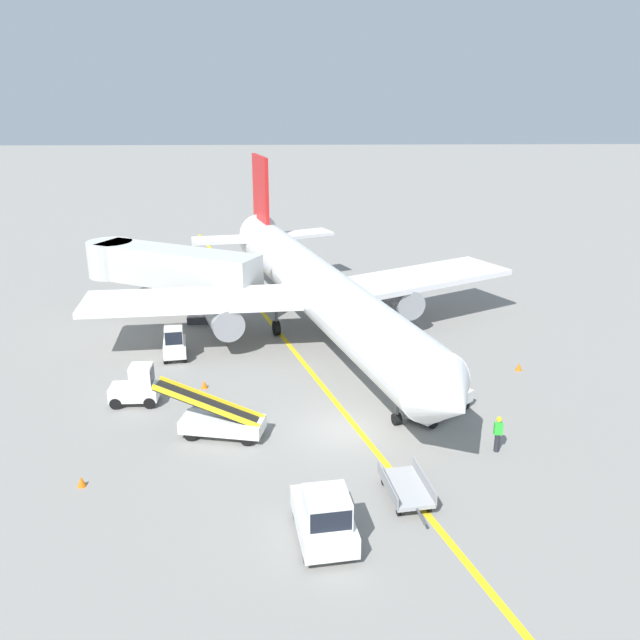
% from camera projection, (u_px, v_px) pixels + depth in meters
% --- Properties ---
extents(ground_plane, '(300.00, 300.00, 0.00)m').
position_uv_depth(ground_plane, '(344.00, 430.00, 31.89)').
color(ground_plane, gray).
extents(taxi_line_yellow, '(24.36, 76.38, 0.01)m').
position_uv_depth(taxi_line_yellow, '(322.00, 385.00, 36.58)').
color(taxi_line_yellow, yellow).
rests_on(taxi_line_yellow, ground).
extents(airliner, '(27.71, 34.53, 10.10)m').
position_uv_depth(airliner, '(316.00, 287.00, 42.01)').
color(airliner, white).
rests_on(airliner, ground).
extents(jet_bridge, '(12.64, 8.01, 4.85)m').
position_uv_depth(jet_bridge, '(160.00, 266.00, 46.29)').
color(jet_bridge, beige).
rests_on(jet_bridge, ground).
extents(pushback_tug, '(2.42, 3.84, 2.20)m').
position_uv_depth(pushback_tug, '(325.00, 517.00, 23.89)').
color(pushback_tug, silver).
rests_on(pushback_tug, ground).
extents(baggage_tug_near_wing, '(2.42, 1.37, 2.10)m').
position_uv_depth(baggage_tug_near_wing, '(137.00, 387.00, 34.18)').
color(baggage_tug_near_wing, silver).
rests_on(baggage_tug_near_wing, ground).
extents(baggage_tug_by_cargo_door, '(1.69, 2.58, 2.10)m').
position_uv_depth(baggage_tug_by_cargo_door, '(174.00, 344.00, 39.79)').
color(baggage_tug_by_cargo_door, silver).
rests_on(baggage_tug_by_cargo_door, ground).
extents(belt_loader_forward_hold, '(4.48, 4.36, 2.59)m').
position_uv_depth(belt_loader_forward_hold, '(438.00, 400.00, 33.08)').
color(belt_loader_forward_hold, silver).
rests_on(belt_loader_forward_hold, ground).
extents(belt_loader_aft_hold, '(5.15, 2.20, 2.59)m').
position_uv_depth(belt_loader_aft_hold, '(220.00, 421.00, 31.11)').
color(belt_loader_aft_hold, silver).
rests_on(belt_loader_aft_hold, ground).
extents(baggage_cart_loaded, '(1.99, 3.84, 0.94)m').
position_uv_depth(baggage_cart_loaded, '(406.00, 487.00, 26.54)').
color(baggage_cart_loaded, '#A5A5A8').
rests_on(baggage_cart_loaded, ground).
extents(ground_crew_marshaller, '(0.36, 0.24, 1.70)m').
position_uv_depth(ground_crew_marshaller, '(498.00, 433.00, 29.75)').
color(ground_crew_marshaller, '#26262D').
rests_on(ground_crew_marshaller, ground).
extents(safety_cone_nose_left, '(0.36, 0.36, 0.44)m').
position_uv_depth(safety_cone_nose_left, '(519.00, 367.00, 38.36)').
color(safety_cone_nose_left, orange).
rests_on(safety_cone_nose_left, ground).
extents(safety_cone_nose_right, '(0.36, 0.36, 0.44)m').
position_uv_depth(safety_cone_nose_right, '(204.00, 384.00, 36.14)').
color(safety_cone_nose_right, orange).
rests_on(safety_cone_nose_right, ground).
extents(safety_cone_wingtip_left, '(0.36, 0.36, 0.44)m').
position_uv_depth(safety_cone_wingtip_left, '(81.00, 481.00, 27.39)').
color(safety_cone_wingtip_left, orange).
rests_on(safety_cone_wingtip_left, ground).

